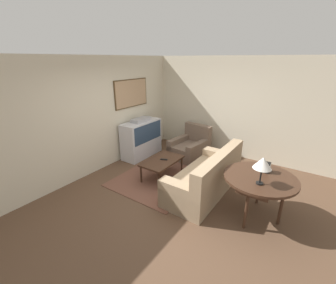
{
  "coord_description": "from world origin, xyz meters",
  "views": [
    {
      "loc": [
        -3.37,
        -2.18,
        2.63
      ],
      "look_at": [
        0.77,
        0.65,
        0.75
      ],
      "focal_mm": 24.0,
      "sensor_mm": 36.0,
      "label": 1
    }
  ],
  "objects": [
    {
      "name": "tv",
      "position": [
        1.11,
        1.79,
        0.52
      ],
      "size": [
        1.22,
        0.5,
        1.1
      ],
      "color": "silver",
      "rests_on": "ground_plane"
    },
    {
      "name": "wall_right",
      "position": [
        2.63,
        0.0,
        1.35
      ],
      "size": [
        0.06,
        12.0,
        2.7
      ],
      "color": "beige",
      "rests_on": "ground_plane"
    },
    {
      "name": "armchair",
      "position": [
        1.81,
        0.61,
        0.27
      ],
      "size": [
        1.09,
        0.93,
        0.87
      ],
      "rotation": [
        0.0,
        0.0,
        -1.69
      ],
      "color": "brown",
      "rests_on": "ground_plane"
    },
    {
      "name": "couch",
      "position": [
        0.43,
        -0.54,
        0.32
      ],
      "size": [
        2.04,
        0.87,
        0.92
      ],
      "rotation": [
        0.0,
        0.0,
        3.14
      ],
      "color": "#9E8466",
      "rests_on": "ground_plane"
    },
    {
      "name": "table_lamp",
      "position": [
        -0.03,
        -1.64,
        1.13
      ],
      "size": [
        0.28,
        0.28,
        0.46
      ],
      "color": "black",
      "rests_on": "console_table"
    },
    {
      "name": "wall_back",
      "position": [
        0.02,
        2.13,
        1.36
      ],
      "size": [
        12.0,
        0.1,
        2.7
      ],
      "color": "beige",
      "rests_on": "ground_plane"
    },
    {
      "name": "area_rug",
      "position": [
        0.5,
        0.58,
        0.01
      ],
      "size": [
        2.35,
        1.74,
        0.01
      ],
      "color": "brown",
      "rests_on": "ground_plane"
    },
    {
      "name": "remote",
      "position": [
        0.43,
        0.53,
        0.46
      ],
      "size": [
        0.11,
        0.16,
        0.02
      ],
      "color": "black",
      "rests_on": "coffee_table"
    },
    {
      "name": "ground_plane",
      "position": [
        0.0,
        0.0,
        0.0
      ],
      "size": [
        12.0,
        12.0,
        0.0
      ],
      "primitive_type": "plane",
      "color": "brown"
    },
    {
      "name": "mantel_clock",
      "position": [
        0.45,
        -1.64,
        0.87
      ],
      "size": [
        0.13,
        0.1,
        0.17
      ],
      "color": "black",
      "rests_on": "console_table"
    },
    {
      "name": "console_table",
      "position": [
        0.21,
        -1.6,
        0.71
      ],
      "size": [
        1.19,
        1.19,
        0.78
      ],
      "color": "#3D2619",
      "rests_on": "ground_plane"
    },
    {
      "name": "coffee_table",
      "position": [
        0.39,
        0.56,
        0.4
      ],
      "size": [
        1.01,
        0.59,
        0.45
      ],
      "color": "#3D2619",
      "rests_on": "ground_plane"
    }
  ]
}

